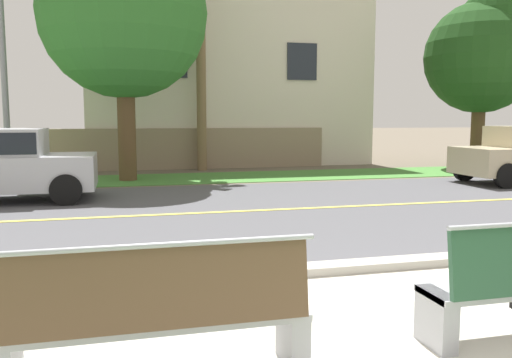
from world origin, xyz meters
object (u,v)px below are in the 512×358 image
bench_left (159,319)px  shade_tree_left (486,49)px  shade_tree_far_left (129,1)px  streetlamp (2,12)px

bench_left → shade_tree_left: size_ratio=0.32×
bench_left → shade_tree_left: (12.03, 12.69, 3.65)m
bench_left → shade_tree_far_left: (0.08, 11.79, 4.45)m
shade_tree_far_left → shade_tree_left: shade_tree_far_left is taller
streetlamp → shade_tree_far_left: bearing=1.0°
shade_tree_far_left → shade_tree_left: bearing=4.3°
streetlamp → shade_tree_left: bearing=3.6°
bench_left → streetlamp: (-3.09, 11.73, 3.99)m
streetlamp → shade_tree_left: (15.12, 0.96, -0.34)m
bench_left → shade_tree_far_left: shade_tree_far_left is taller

